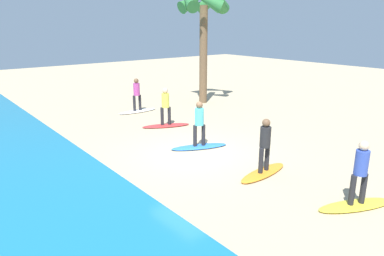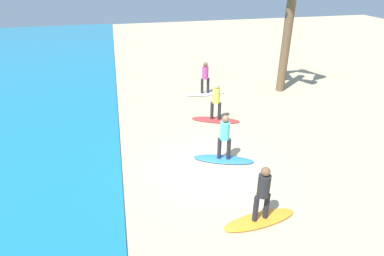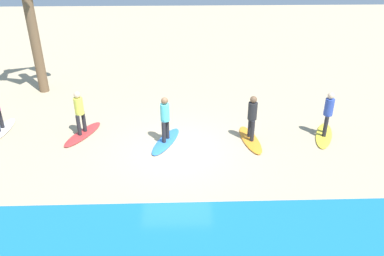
# 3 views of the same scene
# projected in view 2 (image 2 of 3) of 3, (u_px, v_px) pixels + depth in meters

# --- Properties ---
(ground_plane) EXTENTS (60.00, 60.00, 0.00)m
(ground_plane) POSITION_uv_depth(u_px,v_px,m) (213.00, 168.00, 10.73)
(ground_plane) COLOR tan
(surfboard_orange) EXTENTS (0.81, 2.15, 0.09)m
(surfboard_orange) POSITION_uv_depth(u_px,v_px,m) (259.00, 220.00, 8.50)
(surfboard_orange) COLOR orange
(surfboard_orange) RESTS_ON ground
(surfer_orange) EXTENTS (0.32, 0.46, 1.64)m
(surfer_orange) POSITION_uv_depth(u_px,v_px,m) (263.00, 190.00, 8.04)
(surfer_orange) COLOR #232328
(surfer_orange) RESTS_ON surfboard_orange
(surfboard_blue) EXTENTS (1.29, 2.16, 0.09)m
(surfboard_blue) POSITION_uv_depth(u_px,v_px,m) (223.00, 159.00, 11.12)
(surfboard_blue) COLOR blue
(surfboard_blue) RESTS_ON ground
(surfer_blue) EXTENTS (0.32, 0.44, 1.64)m
(surfer_blue) POSITION_uv_depth(u_px,v_px,m) (225.00, 134.00, 10.66)
(surfer_blue) COLOR #232328
(surfer_blue) RESTS_ON surfboard_blue
(surfboard_red) EXTENTS (1.33, 2.15, 0.09)m
(surfboard_red) POSITION_uv_depth(u_px,v_px,m) (215.00, 120.00, 13.92)
(surfboard_red) COLOR red
(surfboard_red) RESTS_ON ground
(surfer_red) EXTENTS (0.32, 0.44, 1.64)m
(surfer_red) POSITION_uv_depth(u_px,v_px,m) (216.00, 99.00, 13.47)
(surfer_red) COLOR #232328
(surfer_red) RESTS_ON surfboard_red
(surfboard_white) EXTENTS (0.61, 2.11, 0.09)m
(surfboard_white) POSITION_uv_depth(u_px,v_px,m) (205.00, 94.00, 16.72)
(surfboard_white) COLOR white
(surfboard_white) RESTS_ON ground
(surfer_white) EXTENTS (0.32, 0.46, 1.64)m
(surfer_white) POSITION_uv_depth(u_px,v_px,m) (205.00, 76.00, 16.26)
(surfer_white) COLOR #232328
(surfer_white) RESTS_ON surfboard_white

